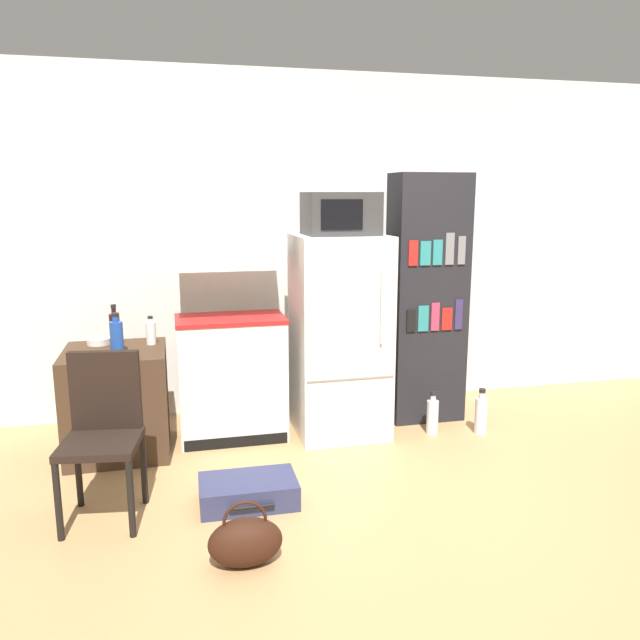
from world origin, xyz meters
TOP-DOWN VIEW (x-y plane):
  - ground_plane at (0.00, 0.00)m, footprint 24.00×24.00m
  - wall_back at (0.20, 2.00)m, footprint 6.40×0.10m
  - side_table at (-1.52, 1.28)m, footprint 0.67×0.65m
  - kitchen_hutch at (-0.73, 1.38)m, footprint 0.77×0.46m
  - refrigerator at (0.06, 1.29)m, footprint 0.65×0.64m
  - microwave at (0.06, 1.29)m, footprint 0.50×0.42m
  - bookshelf at (0.79, 1.43)m, footprint 0.57×0.34m
  - bottle_milk_white at (-1.28, 1.39)m, footprint 0.07×0.07m
  - bottle_wine_dark at (-1.51, 1.36)m, footprint 0.07×0.07m
  - bottle_blue_soda at (-1.49, 1.18)m, footprint 0.09×0.09m
  - bowl at (-1.64, 1.47)m, footprint 0.16×0.16m
  - chair at (-1.52, 0.40)m, footprint 0.45×0.46m
  - suitcase_large_flat at (-0.74, 0.33)m, footprint 0.56×0.37m
  - handbag at (-0.83, -0.28)m, footprint 0.36×0.20m
  - water_bottle_front at (1.07, 1.00)m, footprint 0.09×0.09m
  - water_bottle_middle at (0.72, 1.08)m, footprint 0.09×0.09m

SIDE VIEW (x-z plane):
  - ground_plane at x=0.00m, z-range 0.00..0.00m
  - suitcase_large_flat at x=-0.74m, z-range 0.00..0.15m
  - handbag at x=-0.83m, z-range -0.04..0.29m
  - water_bottle_middle at x=0.72m, z-range -0.03..0.30m
  - water_bottle_front at x=1.07m, z-range -0.03..0.32m
  - side_table at x=-1.52m, z-range 0.00..0.73m
  - chair at x=-1.52m, z-range 0.08..0.99m
  - refrigerator at x=0.06m, z-range 0.00..1.47m
  - bowl at x=-1.64m, z-range 0.73..0.77m
  - bottle_milk_white at x=-1.28m, z-range 0.71..0.91m
  - bottle_blue_soda at x=-1.49m, z-range 0.70..0.97m
  - bottle_wine_dark at x=-1.51m, z-range 0.70..1.00m
  - kitchen_hutch at x=-0.73m, z-range -0.07..1.85m
  - bookshelf at x=0.79m, z-range 0.00..1.91m
  - wall_back at x=0.20m, z-range 0.00..2.70m
  - microwave at x=0.06m, z-range 1.47..1.77m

